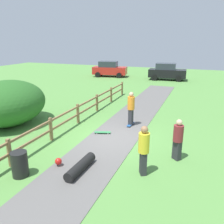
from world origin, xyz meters
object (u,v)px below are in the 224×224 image
(bystander_maroon, at_px, (178,138))
(bystander_yellow, at_px, (144,148))
(skater_fallen, at_px, (79,166))
(skateboard_loose, at_px, (102,132))
(parked_car_black, at_px, (167,72))
(parked_car_red, at_px, (109,69))
(skater_riding, at_px, (131,107))
(trash_bin, at_px, (20,164))
(bush_large, at_px, (8,103))

(bystander_maroon, relative_size, bystander_yellow, 0.92)
(skater_fallen, xyz_separation_m, skateboard_loose, (-0.60, 3.52, -0.11))
(bystander_yellow, bearing_deg, skateboard_loose, 134.06)
(bystander_yellow, xyz_separation_m, parked_car_black, (-2.35, 20.71, -0.03))
(bystander_maroon, height_order, bystander_yellow, bystander_yellow)
(skater_fallen, xyz_separation_m, parked_car_red, (-7.32, 21.35, 0.76))
(skater_riding, bearing_deg, trash_bin, -108.85)
(bush_large, bearing_deg, skateboard_loose, 5.47)
(skater_riding, xyz_separation_m, parked_car_black, (-0.54, 16.19, -0.11))
(bush_large, distance_m, bystander_maroon, 9.18)
(bush_large, xyz_separation_m, skater_fallen, (5.97, -3.00, -1.02))
(skater_fallen, bearing_deg, parked_car_red, 108.92)
(skater_fallen, distance_m, bystander_yellow, 2.41)
(bush_large, xyz_separation_m, skateboard_loose, (5.38, 0.51, -1.13))
(trash_bin, height_order, bystander_yellow, bystander_yellow)
(trash_bin, xyz_separation_m, parked_car_red, (-5.59, 22.35, 0.51))
(bush_large, bearing_deg, skater_riding, 18.84)
(skateboard_loose, distance_m, bystander_maroon, 4.08)
(skater_fallen, xyz_separation_m, bystander_yellow, (2.18, 0.65, 0.79))
(trash_bin, height_order, skater_fallen, trash_bin)
(trash_bin, bearing_deg, skater_riding, 71.15)
(skateboard_loose, bearing_deg, parked_car_black, 88.63)
(trash_bin, distance_m, skateboard_loose, 4.67)
(skater_riding, height_order, parked_car_red, parked_car_red)
(bystander_maroon, bearing_deg, skater_riding, 132.83)
(skater_fallen, height_order, bystander_maroon, bystander_maroon)
(bystander_maroon, bearing_deg, bush_large, 174.74)
(skateboard_loose, height_order, parked_car_red, parked_car_red)
(bystander_yellow, xyz_separation_m, parked_car_red, (-9.50, 20.71, -0.03))
(bush_large, height_order, skater_fallen, bush_large)
(bystander_yellow, relative_size, parked_car_black, 0.42)
(parked_car_black, distance_m, parked_car_red, 7.15)
(trash_bin, bearing_deg, bystander_maroon, 32.84)
(trash_bin, height_order, skater_riding, skater_riding)
(bystander_maroon, xyz_separation_m, bystander_yellow, (-0.98, -1.51, 0.08))
(skater_riding, height_order, skateboard_loose, skater_riding)
(bush_large, relative_size, skateboard_loose, 5.38)
(skater_fallen, relative_size, parked_car_red, 0.38)
(bush_large, bearing_deg, trash_bin, -43.31)
(parked_car_black, height_order, parked_car_red, same)
(skater_riding, distance_m, skater_fallen, 5.25)
(parked_car_black, bearing_deg, bush_large, -107.55)
(skateboard_loose, distance_m, parked_car_black, 17.87)
(bush_large, distance_m, skateboard_loose, 5.52)
(trash_bin, xyz_separation_m, skater_fallen, (1.73, 1.00, -0.25))
(skater_riding, relative_size, bystander_maroon, 1.12)
(skater_riding, height_order, bystander_maroon, skater_riding)
(skateboard_loose, height_order, parked_car_black, parked_car_black)
(skater_riding, relative_size, skateboard_loose, 2.27)
(bystander_maroon, xyz_separation_m, parked_car_black, (-3.33, 19.20, 0.05))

